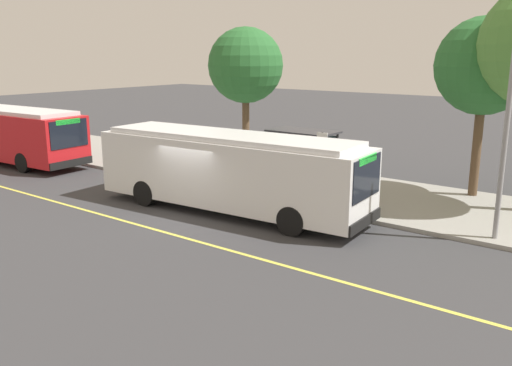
{
  "coord_description": "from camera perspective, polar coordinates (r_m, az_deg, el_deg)",
  "views": [
    {
      "loc": [
        13.63,
        -14.11,
        5.86
      ],
      "look_at": [
        2.32,
        0.81,
        1.34
      ],
      "focal_mm": 38.24,
      "sensor_mm": 36.0,
      "label": 1
    }
  ],
  "objects": [
    {
      "name": "ground_plane",
      "position": [
        20.47,
        -6.56,
        -3.15
      ],
      "size": [
        120.0,
        120.0,
        0.0
      ],
      "primitive_type": "plane",
      "color": "#38383A"
    },
    {
      "name": "street_tree_downstreet",
      "position": [
        23.32,
        22.79,
        11.16
      ],
      "size": [
        3.81,
        3.81,
        7.08
      ],
      "color": "brown",
      "rests_on": "sidewalk_curb"
    },
    {
      "name": "utility_pole",
      "position": [
        18.09,
        24.64,
        4.37
      ],
      "size": [
        0.16,
        0.16,
        6.4
      ],
      "primitive_type": "cylinder",
      "color": "gray",
      "rests_on": "sidewalk_curb"
    },
    {
      "name": "bus_shelter",
      "position": [
        23.51,
        4.72,
        3.88
      ],
      "size": [
        2.9,
        1.6,
        2.48
      ],
      "color": "#333338",
      "rests_on": "sidewalk_curb"
    },
    {
      "name": "route_sign_post",
      "position": [
        20.67,
        6.88,
        2.59
      ],
      "size": [
        0.44,
        0.08,
        2.8
      ],
      "color": "#333338",
      "rests_on": "sidewalk_curb"
    },
    {
      "name": "sidewalk_curb",
      "position": [
        24.97,
        2.95,
        0.16
      ],
      "size": [
        44.0,
        6.4,
        0.15
      ],
      "primitive_type": "cube",
      "color": "gray",
      "rests_on": "ground_plane"
    },
    {
      "name": "lane_stripe_center",
      "position": [
        19.02,
        -11.14,
        -4.62
      ],
      "size": [
        36.0,
        0.14,
        0.01
      ],
      "primitive_type": "cube",
      "color": "#E0D64C",
      "rests_on": "ground_plane"
    },
    {
      "name": "waiting_bench",
      "position": [
        23.41,
        5.24,
        0.62
      ],
      "size": [
        1.6,
        0.48,
        0.95
      ],
      "color": "brown",
      "rests_on": "sidewalk_curb"
    },
    {
      "name": "transit_bus_second",
      "position": [
        32.84,
        -25.15,
        4.87
      ],
      "size": [
        11.81,
        3.28,
        2.95
      ],
      "color": "red",
      "rests_on": "ground_plane"
    },
    {
      "name": "street_tree_upstreet",
      "position": [
        27.56,
        -1.1,
        12.15
      ],
      "size": [
        3.73,
        3.73,
        6.92
      ],
      "color": "brown",
      "rests_on": "sidewalk_curb"
    },
    {
      "name": "transit_bus_main",
      "position": [
        20.2,
        -2.8,
        1.43
      ],
      "size": [
        10.98,
        3.29,
        2.95
      ],
      "color": "white",
      "rests_on": "ground_plane"
    }
  ]
}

